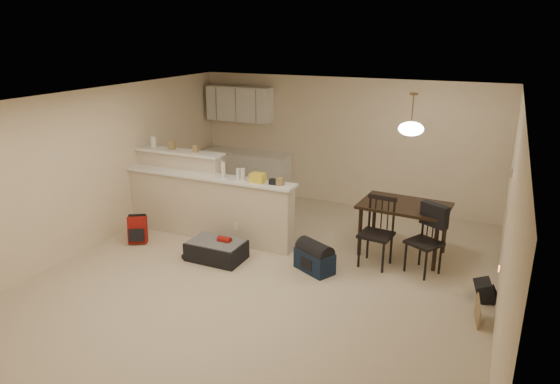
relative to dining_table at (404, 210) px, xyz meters
The scene contains 23 objects.
room 2.30m from the dining_table, 135.13° to the right, with size 7.00×7.02×2.50m.
breakfast_bar 3.40m from the dining_table, 169.87° to the right, with size 3.08×0.58×1.39m.
upper_cabinets 4.33m from the dining_table, 155.29° to the left, with size 1.40×0.34×0.70m, color white.
kitchen_counter 3.94m from the dining_table, 155.79° to the left, with size 1.80×0.60×0.90m, color white.
thermostat 1.60m from the dining_table, ahead, with size 0.02×0.12×0.12m, color beige.
jar 4.39m from the dining_table, behind, with size 0.10×0.10×0.20m, color silver.
cereal_box 4.01m from the dining_table, behind, with size 0.10×0.07×0.16m, color olive.
small_box 3.54m from the dining_table, behind, with size 0.08×0.06×0.12m, color olive.
bottle_a 2.90m from the dining_table, 166.26° to the right, with size 0.07×0.07×0.26m, color silver.
bottle_b 2.63m from the dining_table, 164.84° to the right, with size 0.06×0.06×0.18m, color silver.
bag_lump 2.30m from the dining_table, 162.55° to the right, with size 0.22×0.18×0.14m, color olive.
pouch 2.05m from the dining_table, 160.23° to the right, with size 0.12×0.10×0.08m, color olive.
extra_item_x 1.94m from the dining_table, 159.06° to the right, with size 0.10×0.10×0.11m, color olive.
extra_item_y 2.56m from the dining_table, 164.35° to the right, with size 0.07×0.07×0.19m, color silver.
dining_table is the anchor object (origin of this frame).
pendant_lamp 1.27m from the dining_table, 153.43° to the right, with size 0.36×0.36×0.62m.
dining_chair_near 0.67m from the dining_table, 116.17° to the right, with size 0.46×0.43×1.04m, color black, non-canonical shape.
dining_chair_far 0.69m from the dining_table, 52.34° to the right, with size 0.43×0.41×0.99m, color black, non-canonical shape.
suitcase 2.93m from the dining_table, 151.57° to the right, with size 0.84×0.55×0.28m, color black.
red_backpack 4.29m from the dining_table, 161.57° to the right, with size 0.30×0.18×0.44m, color maroon.
navy_duffel 1.62m from the dining_table, 132.91° to the right, with size 0.58×0.31×0.31m, color #111F37.
black_daypack 1.70m from the dining_table, 37.44° to the right, with size 0.29×0.20×0.26m, color black.
cardboard_sheet 2.08m from the dining_table, 52.30° to the right, with size 0.38×0.02×0.29m, color olive.
Camera 1 is at (2.81, -5.71, 3.34)m, focal length 32.00 mm.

